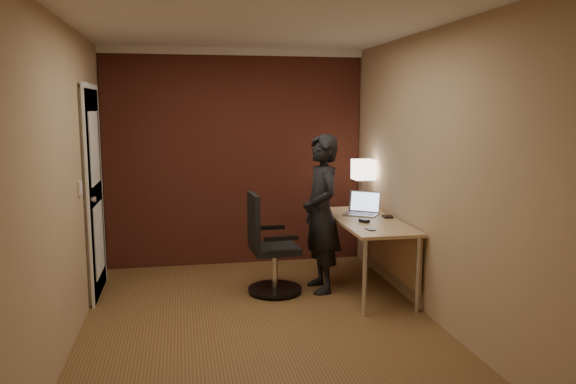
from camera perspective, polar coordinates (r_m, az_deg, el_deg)
The scene contains 9 objects.
room at distance 6.13m, azimuth -7.51°, elevation 4.14°, with size 4.00×4.00×4.00m.
desk at distance 5.71m, azimuth 8.70°, elevation -4.00°, with size 0.60×1.50×0.73m.
desk_lamp at distance 6.28m, azimuth 7.65°, elevation 2.21°, with size 0.22×0.22×0.54m.
laptop at distance 5.92m, azimuth 7.61°, elevation -1.62°, with size 0.42×0.40×0.23m.
mouse at distance 5.50m, azimuth 7.75°, elevation -2.91°, with size 0.06×0.10×0.03m, color black.
phone at distance 5.18m, azimuth 8.37°, elevation -3.76°, with size 0.06×0.12×0.01m, color black.
wallet at distance 5.77m, azimuth 10.08°, elevation -2.47°, with size 0.09×0.11×0.02m, color black.
office_chair at distance 5.57m, azimuth -1.98°, elevation -5.97°, with size 0.54×0.57×0.99m.
person at distance 5.60m, azimuth 3.39°, elevation -2.21°, with size 0.57×0.38×1.58m, color black.
Camera 1 is at (-0.63, -4.56, 1.83)m, focal length 35.00 mm.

